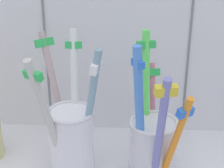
{
  "coord_description": "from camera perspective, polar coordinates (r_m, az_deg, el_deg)",
  "views": [
    {
      "loc": [
        2.5,
        -41.38,
        33.75
      ],
      "look_at": [
        0.0,
        -0.26,
        14.98
      ],
      "focal_mm": 59.42,
      "sensor_mm": 36.0,
      "label": 1
    }
  ],
  "objects": [
    {
      "name": "tile_wall_back",
      "position": [
        0.55,
        0.8,
        12.6
      ],
      "size": [
        64.0,
        2.2,
        45.0
      ],
      "color": "white",
      "rests_on": "ground"
    },
    {
      "name": "toothbrush_cup_left",
      "position": [
        0.5,
        -6.39,
        -7.59
      ],
      "size": [
        9.98,
        13.29,
        18.51
      ],
      "color": "white",
      "rests_on": "counter_slab"
    },
    {
      "name": "toothbrush_cup_right",
      "position": [
        0.49,
        6.29,
        -8.66
      ],
      "size": [
        7.35,
        12.1,
        18.83
      ],
      "color": "silver",
      "rests_on": "counter_slab"
    }
  ]
}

